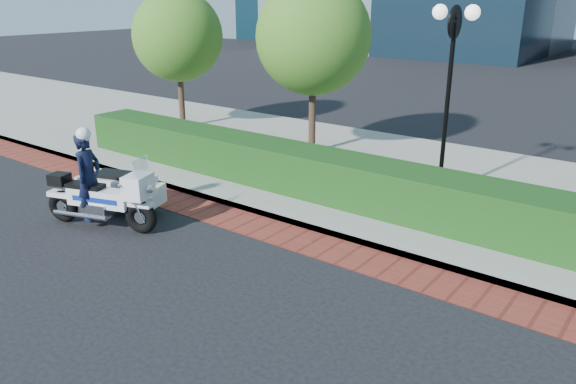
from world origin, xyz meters
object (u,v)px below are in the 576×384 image
Objects in this scene: police_motorcycle at (106,188)px; tree_b at (313,37)px; tree_a at (178,36)px; lamppost at (450,73)px.

tree_b is at bearing 66.08° from police_motorcycle.
tree_b reaches higher than tree_a.
tree_b is (-4.50, 1.30, 0.48)m from lamppost.
lamppost is 7.73m from police_motorcycle.
tree_a reaches higher than police_motorcycle.
tree_b is 7.19m from police_motorcycle.
tree_b is at bearing 0.00° from tree_a.
police_motorcycle is at bearing -53.71° from tree_a.
tree_a is 8.60m from police_motorcycle.
lamppost is 10.09m from tree_a.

